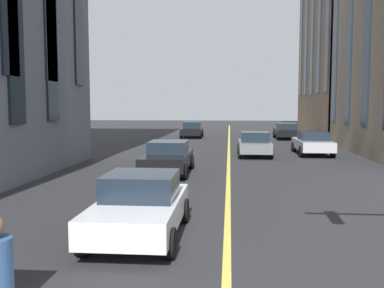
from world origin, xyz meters
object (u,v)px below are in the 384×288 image
Objects in this scene: car_grey_parked_b at (254,144)px; car_black_far at (192,130)px; car_white_near at (140,206)px; car_black_mid at (168,157)px; car_silver_oncoming at (313,143)px; car_black_parked_a at (286,131)px.

car_grey_parked_b is 14.76m from car_black_far.
car_grey_parked_b is at bearing -12.25° from car_white_near.
car_black_far is 0.89× the size of car_black_mid.
car_silver_oncoming is (16.64, -6.82, 0.00)m from car_white_near.
car_white_near reaches higher than car_black_parked_a.
car_grey_parked_b is at bearing 165.09° from car_black_parked_a.
car_white_near reaches higher than car_silver_oncoming.
car_black_far is at bearing 18.90° from car_grey_parked_b.
car_silver_oncoming is 10.75m from car_black_mid.
car_white_near is at bearing -177.27° from car_black_far.
car_white_near is 29.55m from car_black_far.
car_white_near is at bearing -175.80° from car_black_mid.
car_black_mid is at bearing 135.89° from car_silver_oncoming.
car_grey_parked_b is (15.55, -3.38, 0.00)m from car_white_near.
car_grey_parked_b is at bearing -161.10° from car_black_far.
car_black_mid is (8.93, 0.66, 0.00)m from car_white_near.
car_white_near and car_black_far have the same top height.
car_white_near is 1.00× the size of car_black_far.
car_black_far is at bearing 2.08° from car_black_mid.
car_grey_parked_b is 0.89× the size of car_black_mid.
car_black_mid is (-20.59, -0.75, 0.00)m from car_black_far.
car_black_far is at bearing 82.97° from car_black_parked_a.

